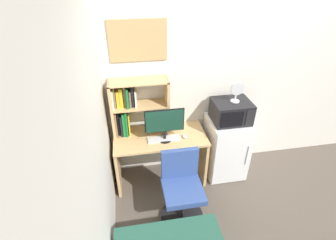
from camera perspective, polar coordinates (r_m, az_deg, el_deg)
name	(u,v)px	position (r m, az deg, el deg)	size (l,w,h in m)	color
wall_back	(257,78)	(3.60, 19.50, 8.96)	(6.40, 0.04, 2.60)	silver
wall_left	(91,190)	(1.85, -17.11, -14.97)	(0.04, 4.40, 2.60)	silver
desk	(160,150)	(3.34, -1.79, -6.84)	(1.17, 0.58, 0.73)	tan
hutch_bookshelf	(131,106)	(3.11, -8.43, 3.14)	(0.70, 0.28, 0.72)	tan
monitor	(165,123)	(3.01, -0.79, -0.65)	(0.48, 0.18, 0.43)	black
keyboard	(164,139)	(3.14, -0.94, -4.32)	(0.40, 0.12, 0.02)	silver
computer_mouse	(185,136)	(3.18, 3.76, -3.69)	(0.06, 0.08, 0.03)	silver
mini_fridge	(226,147)	(3.60, 12.94, -5.95)	(0.52, 0.54, 0.87)	white
microwave	(231,111)	(3.29, 14.11, 1.93)	(0.47, 0.39, 0.27)	black
desk_fan	(237,91)	(3.17, 15.34, 6.41)	(0.16, 0.11, 0.26)	silver
desk_chair	(182,191)	(2.99, 3.12, -15.86)	(0.51, 0.51, 0.88)	black
wall_corkboard	(138,41)	(2.95, -6.81, 17.44)	(0.65, 0.02, 0.46)	tan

